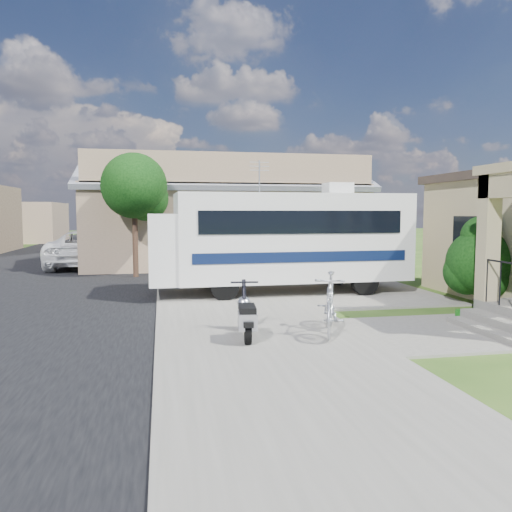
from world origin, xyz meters
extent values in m
plane|color=#214011|center=(0.00, 0.00, 0.00)|extent=(120.00, 120.00, 0.00)
cube|color=black|center=(-7.50, 10.00, 0.01)|extent=(9.00, 80.00, 0.02)
cube|color=#66635B|center=(-1.00, 10.00, 0.03)|extent=(4.00, 80.00, 0.06)
cube|color=#66635B|center=(1.50, 4.50, 0.03)|extent=(7.00, 6.00, 0.05)
cube|color=#66635B|center=(3.00, -1.00, 0.03)|extent=(4.00, 3.00, 0.05)
cube|color=black|center=(5.48, 2.70, 1.70)|extent=(0.04, 1.10, 1.20)
cube|color=#66635B|center=(3.70, -1.30, 0.16)|extent=(0.40, 2.16, 0.32)
cube|color=#66635B|center=(3.35, -1.30, 0.08)|extent=(0.35, 2.16, 0.16)
cube|color=#94825E|center=(4.08, -0.28, 1.85)|extent=(0.35, 0.35, 2.70)
cube|color=#846B52|center=(0.00, 14.00, 1.80)|extent=(12.00, 8.00, 3.60)
cube|color=slate|center=(0.00, 12.00, 4.15)|extent=(12.50, 4.40, 1.78)
cube|color=slate|center=(0.00, 16.00, 4.15)|extent=(12.50, 4.40, 1.78)
cube|color=slate|center=(0.00, 14.00, 4.85)|extent=(12.50, 0.50, 0.22)
cube|color=#846B52|center=(0.00, 10.10, 4.15)|extent=(11.76, 0.20, 1.30)
cube|color=#846B52|center=(-15.00, 34.00, 1.60)|extent=(8.00, 7.00, 3.20)
cylinder|color=black|center=(-3.80, 9.00, 1.57)|extent=(0.20, 0.20, 3.15)
sphere|color=black|center=(-3.80, 9.00, 3.38)|extent=(2.40, 2.40, 2.40)
sphere|color=black|center=(-3.40, 9.20, 2.93)|extent=(1.68, 1.68, 1.68)
cylinder|color=black|center=(-3.80, 19.00, 1.65)|extent=(0.20, 0.20, 3.29)
sphere|color=black|center=(-3.80, 19.00, 3.53)|extent=(2.40, 2.40, 2.40)
sphere|color=black|center=(-3.40, 19.20, 3.06)|extent=(1.68, 1.68, 1.68)
cylinder|color=black|center=(-3.80, 28.00, 1.50)|extent=(0.20, 0.20, 3.01)
sphere|color=black|center=(-3.80, 28.00, 3.22)|extent=(2.40, 2.40, 2.40)
sphere|color=black|center=(-3.40, 28.20, 2.79)|extent=(1.68, 1.68, 1.68)
cube|color=silver|center=(0.93, 4.44, 1.69)|extent=(6.81, 2.58, 2.51)
cube|color=silver|center=(-2.83, 4.34, 1.40)|extent=(0.83, 2.31, 1.93)
cube|color=black|center=(-3.01, 4.34, 1.93)|extent=(0.11, 2.05, 0.87)
cube|color=black|center=(0.96, 3.22, 2.14)|extent=(5.74, 0.17, 0.63)
cube|color=black|center=(0.90, 5.66, 2.14)|extent=(5.74, 0.17, 0.63)
cube|color=#0A1534|center=(0.96, 3.22, 1.19)|extent=(6.08, 0.17, 0.29)
cube|color=#0A1534|center=(0.90, 5.66, 1.19)|extent=(6.08, 0.17, 0.29)
cube|color=silver|center=(2.37, 4.48, 3.12)|extent=(0.79, 0.69, 0.34)
cylinder|color=#B5B6BD|center=(-0.04, 4.41, 3.42)|extent=(0.04, 0.04, 0.96)
cylinder|color=black|center=(-1.21, 3.32, 0.43)|extent=(0.78, 0.29, 0.77)
cylinder|color=black|center=(-1.26, 5.45, 0.43)|extent=(0.78, 0.29, 0.77)
cylinder|color=black|center=(2.84, 3.43, 0.43)|extent=(0.78, 0.29, 0.77)
cylinder|color=black|center=(2.79, 5.55, 0.43)|extent=(0.78, 0.29, 0.77)
cylinder|color=black|center=(5.23, 1.61, 0.34)|extent=(0.14, 0.14, 0.69)
sphere|color=black|center=(5.23, 1.61, 1.11)|extent=(1.71, 1.71, 1.71)
sphere|color=black|center=(5.57, 1.87, 1.46)|extent=(1.37, 1.37, 1.37)
sphere|color=black|center=(4.97, 1.78, 0.86)|extent=(1.20, 1.20, 1.20)
sphere|color=black|center=(5.40, 1.35, 0.77)|extent=(1.03, 1.03, 1.03)
sphere|color=black|center=(5.23, 1.61, 1.80)|extent=(1.03, 1.03, 1.03)
cylinder|color=black|center=(-1.37, -1.28, 0.28)|extent=(0.16, 0.44, 0.43)
cylinder|color=black|center=(-1.26, -0.20, 0.28)|extent=(0.16, 0.44, 0.43)
cube|color=#B5B6BD|center=(-1.32, -0.79, 0.34)|extent=(0.35, 0.57, 0.08)
cube|color=#B5B6BD|center=(-1.36, -1.18, 0.47)|extent=(0.39, 0.57, 0.29)
cube|color=black|center=(-1.35, -1.13, 0.67)|extent=(0.35, 0.62, 0.12)
cube|color=black|center=(-1.38, -1.42, 0.45)|extent=(0.20, 0.21, 0.10)
cylinder|color=black|center=(-1.27, -0.27, 0.67)|extent=(0.11, 0.34, 0.82)
sphere|color=#B5B6BD|center=(-1.26, -0.20, 0.60)|extent=(0.28, 0.28, 0.28)
sphere|color=black|center=(-1.25, -0.12, 0.60)|extent=(0.12, 0.12, 0.12)
cylinder|color=black|center=(-1.27, -0.35, 1.04)|extent=(0.54, 0.09, 0.04)
cube|color=black|center=(-1.26, -0.20, 0.39)|extent=(0.16, 0.29, 0.06)
imported|color=#B5B6BD|center=(0.34, -0.77, 0.59)|extent=(1.21, 2.02, 1.17)
imported|color=white|center=(-6.01, 13.09, 0.81)|extent=(3.04, 5.99, 1.62)
imported|color=white|center=(-6.27, 20.17, 0.83)|extent=(3.45, 6.05, 1.65)
cylinder|color=#156A15|center=(3.75, -0.03, 0.10)|extent=(0.43, 0.43, 0.20)
camera|label=1|loc=(-2.86, -9.87, 2.40)|focal=35.00mm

